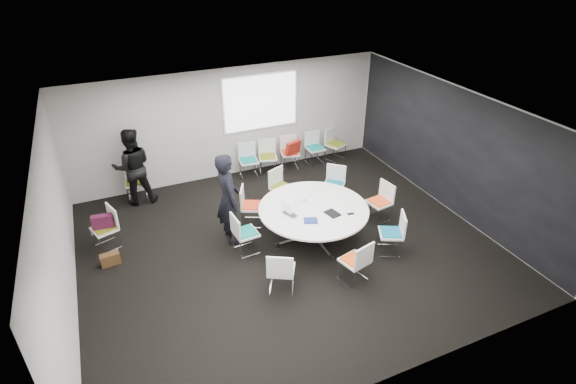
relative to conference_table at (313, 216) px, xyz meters
name	(u,v)px	position (x,y,z in m)	size (l,w,h in m)	color
room_shell	(291,185)	(-0.51, -0.03, 0.86)	(8.08, 7.08, 2.88)	black
conference_table	(313,216)	(0.00, 0.00, 0.00)	(2.24, 2.24, 0.73)	silver
projection_screen	(261,102)	(0.20, 3.43, 1.31)	(1.90, 0.03, 1.35)	white
chair_ring_a	(379,209)	(1.64, 0.03, -0.27)	(0.51, 0.52, 0.88)	silver
chair_ring_b	(333,191)	(1.10, 1.11, -0.27)	(0.64, 0.64, 0.88)	silver
chair_ring_c	(282,194)	(-0.07, 1.49, -0.27)	(0.60, 0.60, 0.88)	silver
chair_ring_d	(252,213)	(-0.98, 1.01, -0.27)	(0.60, 0.61, 0.88)	silver
chair_ring_e	(246,240)	(-1.44, 0.12, -0.27)	(0.48, 0.50, 0.88)	silver
chair_ring_f	(281,278)	(-1.23, -1.20, -0.27)	(0.62, 0.62, 0.88)	silver
chair_ring_g	(355,268)	(0.09, -1.50, -0.27)	(0.56, 0.55, 0.88)	silver
chair_ring_h	(391,240)	(1.19, -1.05, -0.27)	(0.61, 0.61, 0.88)	silver
chair_back_a	(249,166)	(-0.30, 3.14, -0.27)	(0.51, 0.50, 0.88)	silver
chair_back_b	(268,163)	(0.24, 3.13, -0.27)	(0.57, 0.56, 0.88)	silver
chair_back_c	(290,159)	(0.87, 3.13, -0.27)	(0.54, 0.53, 0.88)	silver
chair_back_d	(315,154)	(1.63, 3.14, -0.27)	(0.46, 0.45, 0.88)	silver
chair_back_e	(335,150)	(2.25, 3.13, -0.27)	(0.60, 0.60, 0.88)	silver
chair_spare_left	(107,235)	(-3.94, 1.40, -0.27)	(0.57, 0.58, 0.88)	silver
chair_person_back	(137,188)	(-3.13, 3.14, -0.27)	(0.51, 0.50, 0.88)	silver
person_main	(228,199)	(-1.58, 0.65, 0.43)	(0.71, 0.47, 1.95)	black
person_back	(133,167)	(-3.13, 2.97, 0.38)	(0.90, 0.70, 1.85)	black
laptop	(291,213)	(-0.50, -0.01, 0.20)	(0.31, 0.20, 0.02)	#333338
laptop_lid	(286,207)	(-0.57, 0.06, 0.32)	(0.30, 0.02, 0.22)	silver
notebook_black	(332,213)	(0.24, -0.35, 0.20)	(0.22, 0.30, 0.02)	black
tablet_folio	(311,221)	(-0.27, -0.40, 0.20)	(0.26, 0.20, 0.03)	navy
papers_right	(334,193)	(0.66, 0.36, 0.19)	(0.30, 0.21, 0.00)	white
papers_front	(344,205)	(0.61, -0.16, 0.19)	(0.30, 0.21, 0.00)	silver
cup	(304,199)	(-0.06, 0.31, 0.23)	(0.08, 0.08, 0.09)	white
phone	(351,214)	(0.57, -0.50, 0.19)	(0.14, 0.07, 0.01)	black
maroon_bag	(103,222)	(-3.96, 1.39, 0.08)	(0.40, 0.14, 0.28)	#48132C
brown_bag	(110,259)	(-3.96, 0.79, -0.42)	(0.36, 0.16, 0.24)	#4C2F18
red_jacket	(293,147)	(0.87, 2.91, 0.16)	(0.44, 0.10, 0.35)	#9F1E13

